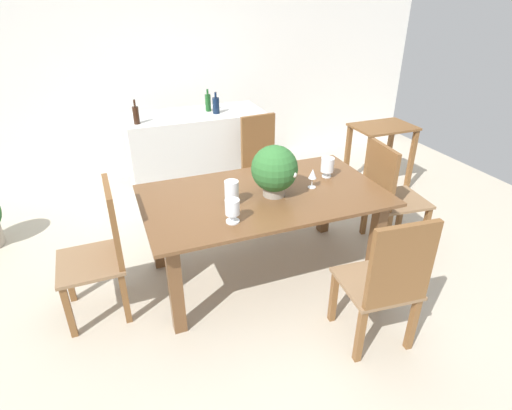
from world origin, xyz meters
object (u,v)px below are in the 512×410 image
(crystal_vase_right, at_px, (232,208))
(wine_bottle_amber, at_px, (208,102))
(crystal_vase_center_near, at_px, (327,165))
(chair_far_right, at_px, (262,163))
(kitchen_counter, at_px, (198,155))
(side_table, at_px, (381,142))
(crystal_vase_left, at_px, (232,191))
(chair_near_right, at_px, (387,280))
(chair_head_end, at_px, (103,246))
(dining_table, at_px, (264,208))
(flower_centerpiece, at_px, (275,170))
(wine_bottle_green, at_px, (216,105))
(wine_glass, at_px, (313,175))
(chair_foot_end, at_px, (389,192))
(wine_bottle_dark, at_px, (136,115))

(crystal_vase_right, relative_size, wine_bottle_amber, 0.72)
(crystal_vase_center_near, bearing_deg, chair_far_right, 102.69)
(kitchen_counter, bearing_deg, side_table, -16.29)
(crystal_vase_left, bearing_deg, chair_near_right, -54.44)
(chair_near_right, distance_m, crystal_vase_center_near, 1.21)
(chair_head_end, distance_m, wine_bottle_amber, 2.21)
(dining_table, xyz_separation_m, chair_near_right, (0.41, -1.04, -0.07))
(flower_centerpiece, bearing_deg, side_table, 31.38)
(flower_centerpiece, relative_size, side_table, 0.52)
(wine_bottle_green, bearing_deg, flower_centerpiece, -91.19)
(chair_head_end, height_order, flower_centerpiece, flower_centerpiece)
(crystal_vase_left, bearing_deg, chair_far_right, 57.95)
(flower_centerpiece, distance_m, side_table, 2.21)
(chair_head_end, bearing_deg, crystal_vase_center_near, 92.50)
(crystal_vase_left, distance_m, wine_bottle_amber, 1.85)
(wine_bottle_green, bearing_deg, wine_glass, -79.62)
(chair_far_right, relative_size, wine_bottle_amber, 4.33)
(chair_head_end, xyz_separation_m, chair_near_right, (1.64, -1.05, -0.00))
(wine_bottle_green, bearing_deg, kitchen_counter, 161.46)
(kitchen_counter, bearing_deg, chair_far_right, -50.64)
(crystal_vase_center_near, distance_m, wine_bottle_green, 1.60)
(chair_head_end, bearing_deg, side_table, 108.15)
(wine_bottle_green, bearing_deg, chair_near_right, -83.35)
(chair_foot_end, height_order, wine_glass, chair_foot_end)
(dining_table, distance_m, wine_glass, 0.47)
(crystal_vase_right, bearing_deg, chair_head_end, 159.37)
(crystal_vase_center_near, bearing_deg, chair_foot_end, -9.54)
(crystal_vase_right, bearing_deg, chair_near_right, -42.92)
(chair_near_right, relative_size, crystal_vase_center_near, 5.99)
(crystal_vase_left, height_order, wine_bottle_amber, wine_bottle_amber)
(dining_table, height_order, wine_glass, wine_glass)
(dining_table, relative_size, crystal_vase_left, 10.12)
(chair_far_right, height_order, side_table, chair_far_right)
(dining_table, height_order, side_table, side_table)
(chair_foot_end, relative_size, wine_bottle_amber, 4.15)
(wine_glass, bearing_deg, wine_bottle_green, 100.38)
(chair_near_right, height_order, side_table, chair_near_right)
(wine_glass, relative_size, wine_bottle_amber, 0.67)
(chair_far_right, height_order, crystal_vase_left, chair_far_right)
(chair_near_right, height_order, kitchen_counter, chair_near_right)
(wine_glass, bearing_deg, crystal_vase_right, -159.18)
(chair_far_right, relative_size, crystal_vase_left, 5.55)
(chair_foot_end, relative_size, side_table, 1.29)
(chair_head_end, bearing_deg, wine_bottle_green, 139.65)
(kitchen_counter, bearing_deg, dining_table, -85.99)
(crystal_vase_center_near, distance_m, wine_bottle_dark, 1.99)
(chair_near_right, xyz_separation_m, wine_bottle_green, (-0.31, 2.66, 0.49))
(dining_table, distance_m, crystal_vase_right, 0.54)
(wine_glass, xyz_separation_m, wine_bottle_amber, (-0.36, 1.77, 0.19))
(chair_far_right, height_order, wine_bottle_dark, wine_bottle_dark)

